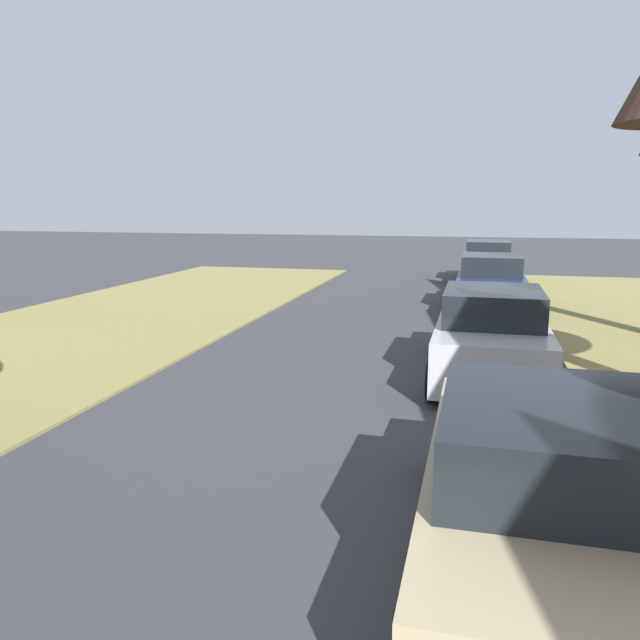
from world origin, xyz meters
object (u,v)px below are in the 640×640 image
at_px(parked_sedan_navy, 490,284).
at_px(parked_sedan_silver, 491,336).
at_px(parked_sedan_green, 487,263).
at_px(parked_sedan_tan, 544,498).

bearing_deg(parked_sedan_navy, parked_sedan_silver, -91.21).
bearing_deg(parked_sedan_silver, parked_sedan_green, 89.19).
bearing_deg(parked_sedan_navy, parked_sedan_green, 89.62).
height_order(parked_sedan_tan, parked_sedan_silver, same).
xyz_separation_m(parked_sedan_tan, parked_sedan_navy, (-0.11, 13.23, 0.00)).
distance_m(parked_sedan_tan, parked_sedan_navy, 13.23).
bearing_deg(parked_sedan_silver, parked_sedan_tan, -87.58).
xyz_separation_m(parked_sedan_tan, parked_sedan_silver, (-0.26, 6.09, 0.00)).
height_order(parked_sedan_navy, parked_sedan_green, same).
xyz_separation_m(parked_sedan_navy, parked_sedan_green, (0.04, 6.65, 0.00)).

